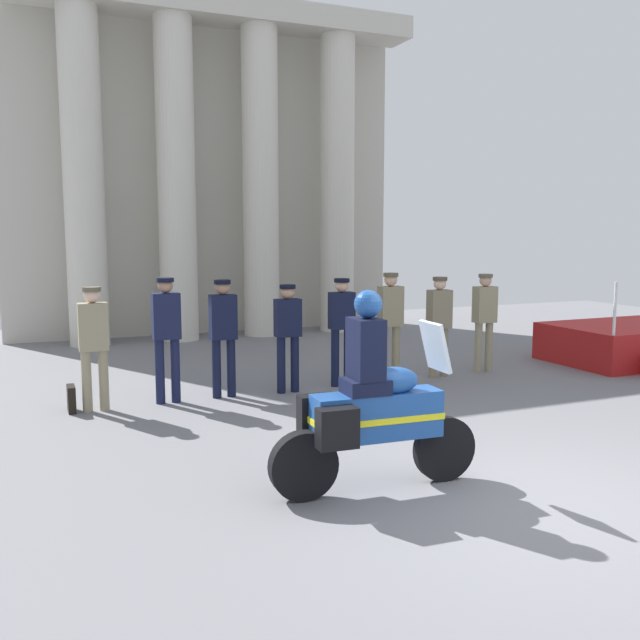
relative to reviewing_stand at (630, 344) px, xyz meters
name	(u,v)px	position (x,y,z in m)	size (l,w,h in m)	color
ground_plane	(545,508)	(-6.18, -4.82, -0.34)	(28.00, 28.00, 0.00)	slate
colonnade_backdrop	(213,158)	(-6.17, 6.45, 3.76)	(9.26, 1.67, 7.89)	beige
reviewing_stand	(630,344)	(0.00, 0.00, 0.00)	(2.75, 2.48, 1.60)	#A51919
officer_in_row_0	(94,339)	(-9.49, 0.20, 0.66)	(0.38, 0.24, 1.69)	gray
officer_in_row_1	(167,330)	(-8.50, 0.28, 0.72)	(0.38, 0.24, 1.78)	#141938
officer_in_row_2	(223,329)	(-7.68, 0.30, 0.68)	(0.38, 0.24, 1.73)	black
officer_in_row_3	(288,329)	(-6.71, 0.22, 0.63)	(0.38, 0.24, 1.64)	black
officer_in_row_4	(342,323)	(-5.78, 0.31, 0.67)	(0.38, 0.24, 1.70)	black
officer_in_row_5	(390,318)	(-4.91, 0.32, 0.70)	(0.38, 0.24, 1.76)	#847A5B
officer_in_row_6	(439,318)	(-4.00, 0.30, 0.65)	(0.38, 0.24, 1.67)	#7A7056
officer_in_row_7	(485,314)	(-3.04, 0.35, 0.66)	(0.38, 0.24, 1.70)	gray
motorcycle_with_rider	(370,408)	(-7.42, -3.85, 0.46)	(2.09, 0.72, 1.90)	black
briefcase_on_ground	(71,399)	(-9.80, 0.29, -0.16)	(0.10, 0.32, 0.36)	black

